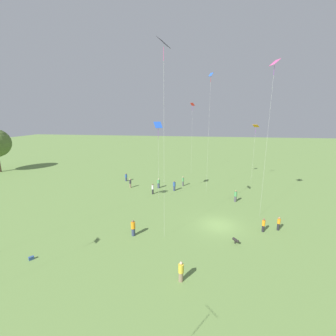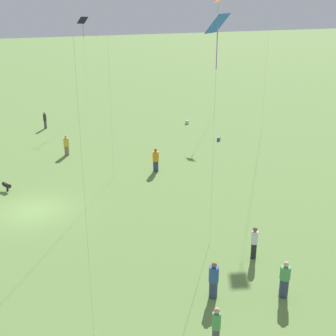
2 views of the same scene
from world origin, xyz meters
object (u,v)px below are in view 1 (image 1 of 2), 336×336
object	(u,v)px
person_9	(183,181)
kite_0	(274,71)
kite_5	(158,127)
person_10	(159,183)
dog_0	(236,240)
kite_4	(164,51)
person_6	(181,272)
person_11	(153,189)
person_1	(130,183)
kite_8	(256,128)
person_2	(279,224)
picnic_bag_0	(31,258)
person_0	(133,228)
kite_7	(210,87)
person_5	(126,177)
person_3	(174,186)
person_8	(236,196)
person_4	(263,225)
kite_6	(192,109)

from	to	relation	value
person_9	kite_0	distance (m)	23.30
person_9	kite_5	distance (m)	13.13
person_10	dog_0	world-z (taller)	person_10
kite_0	kite_4	world-z (taller)	kite_4
person_6	person_11	distance (m)	20.84
person_1	kite_5	size ratio (longest dim) A/B	0.14
person_6	person_9	distance (m)	25.08
person_1	kite_4	world-z (taller)	kite_4
dog_0	kite_8	bearing A→B (deg)	-137.58
kite_4	person_2	bearing A→B (deg)	-16.57
person_6	person_10	distance (m)	23.93
picnic_bag_0	kite_4	bearing A→B (deg)	-62.47
person_0	person_2	distance (m)	16.60
kite_4	kite_8	size ratio (longest dim) A/B	1.75
person_6	person_10	size ratio (longest dim) A/B	0.97
person_6	kite_7	size ratio (longest dim) A/B	0.09
person_0	kite_4	distance (m)	18.06
person_11	person_5	bearing A→B (deg)	-141.84
kite_5	person_2	bearing A→B (deg)	-17.96
kite_4	kite_5	xyz separation A→B (m)	(10.99, 2.80, -7.37)
person_0	kite_0	size ratio (longest dim) A/B	0.10
person_1	person_3	xyz separation A→B (m)	(-0.42, -8.20, 0.03)
kite_7	picnic_bag_0	bearing A→B (deg)	-31.66
person_8	kite_4	bearing A→B (deg)	84.24
person_6	kite_4	distance (m)	19.10
person_2	person_3	size ratio (longest dim) A/B	0.90
person_3	dog_0	distance (m)	17.94
person_4	kite_7	distance (m)	22.19
person_6	kite_6	size ratio (longest dim) A/B	0.11
kite_4	person_3	bearing A→B (deg)	61.80
person_0	person_10	distance (m)	16.89
kite_4	kite_8	xyz separation A→B (m)	(22.95, -13.54, -7.95)
person_5	person_11	distance (m)	9.77
person_3	dog_0	world-z (taller)	person_3
kite_5	kite_7	bearing A→B (deg)	42.58
person_6	kite_8	distance (m)	32.99
kite_0	kite_7	distance (m)	11.40
person_2	kite_7	xyz separation A→B (m)	(12.73, 8.09, 16.56)
person_0	person_10	world-z (taller)	person_0
person_9	person_11	world-z (taller)	person_9
person_1	kite_4	size ratio (longest dim) A/B	0.09
kite_8	person_5	bearing A→B (deg)	87.58
person_11	kite_4	distance (m)	22.50
person_0	person_11	xyz separation A→B (m)	(13.55, 0.87, 0.00)
person_6	person_11	bearing A→B (deg)	-156.44
person_5	dog_0	bearing A→B (deg)	113.72
dog_0	person_9	bearing A→B (deg)	-102.22
person_10	kite_7	distance (m)	18.62
kite_4	kite_7	world-z (taller)	kite_4
kite_5	person_10	bearing A→B (deg)	109.54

